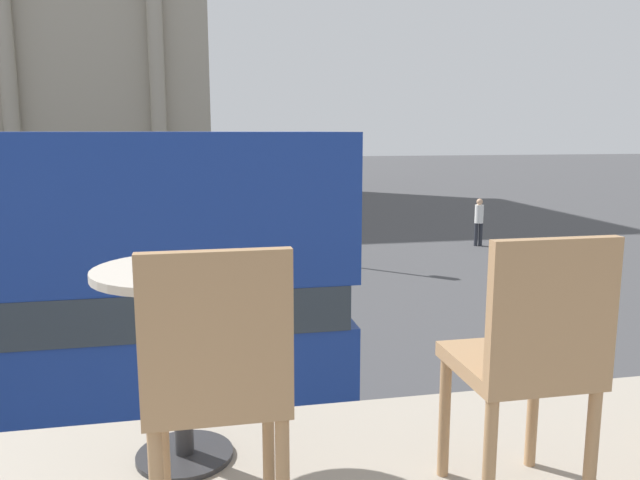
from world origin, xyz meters
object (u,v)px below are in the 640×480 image
object	(u,v)px
cafe_chair_1	(529,357)
cafe_chair_0	(217,380)
pedestrian_white	(479,219)
traffic_light_mid	(353,197)
cafe_dining_table	(179,320)
pedestrian_red	(225,232)

from	to	relation	value
cafe_chair_1	cafe_chair_0	bearing A→B (deg)	172.33
pedestrian_white	traffic_light_mid	bearing A→B (deg)	66.83
cafe_chair_1	pedestrian_white	size ratio (longest dim) A/B	0.52
cafe_chair_0	pedestrian_white	bearing A→B (deg)	67.68
cafe_chair_1	cafe_dining_table	bearing A→B (deg)	145.91
cafe_chair_0	cafe_chair_1	world-z (taller)	same
traffic_light_mid	pedestrian_white	bearing A→B (deg)	25.10
traffic_light_mid	pedestrian_red	distance (m)	4.24
cafe_dining_table	pedestrian_red	bearing A→B (deg)	86.70
cafe_dining_table	pedestrian_white	distance (m)	21.84
cafe_dining_table	cafe_chair_0	distance (m)	0.55
cafe_dining_table	traffic_light_mid	world-z (taller)	cafe_dining_table
cafe_chair_1	pedestrian_white	bearing A→B (deg)	57.28
cafe_chair_0	traffic_light_mid	bearing A→B (deg)	79.68
cafe_chair_0	pedestrian_red	size ratio (longest dim) A/B	0.51
traffic_light_mid	cafe_dining_table	bearing A→B (deg)	-106.61
cafe_chair_0	pedestrian_white	size ratio (longest dim) A/B	0.52
pedestrian_red	pedestrian_white	bearing A→B (deg)	2.12
cafe_dining_table	pedestrian_red	xyz separation A→B (m)	(1.02, 17.66, -2.54)
cafe_chair_0	traffic_light_mid	distance (m)	17.70
cafe_chair_1	pedestrian_white	xyz separation A→B (m)	(9.34, 19.58, -2.52)
cafe_dining_table	cafe_chair_1	xyz separation A→B (m)	(1.07, -0.54, -0.02)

